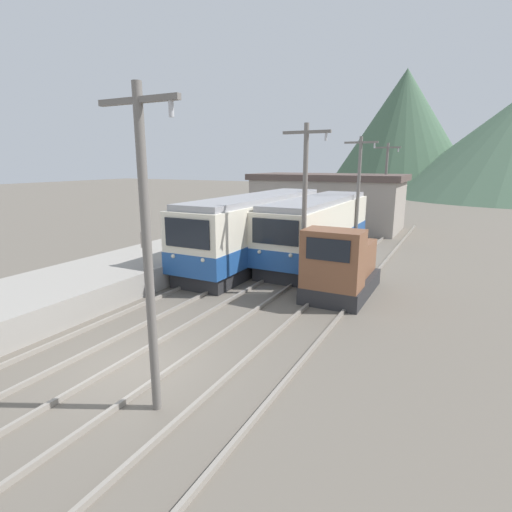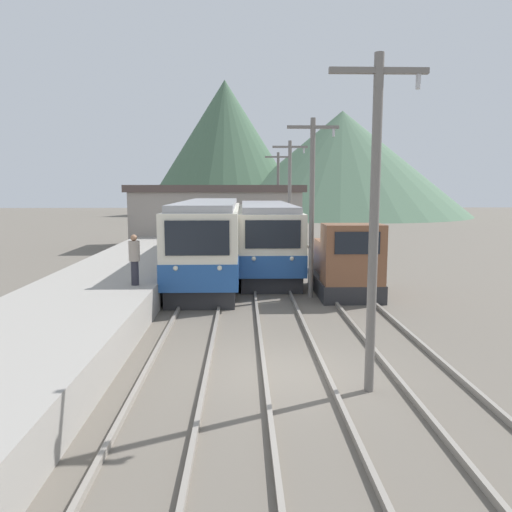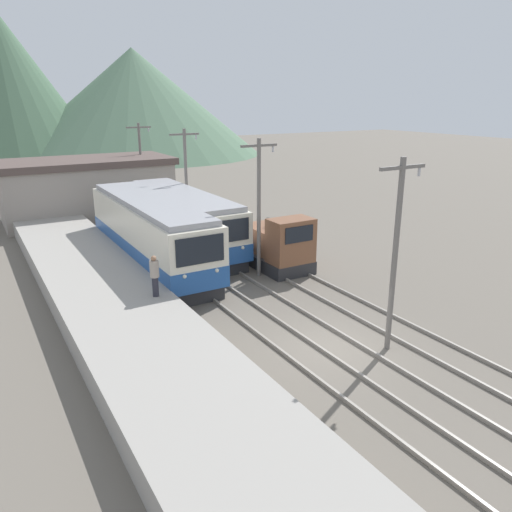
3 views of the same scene
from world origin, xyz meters
The scene contains 15 objects.
ground_plane centered at (0.00, 0.00, 0.00)m, with size 200.00×200.00×0.00m, color #665E54.
platform_left centered at (-6.25, 0.00, 0.51)m, with size 4.50×54.00×1.03m, color gray.
track_left centered at (-2.60, 0.00, 0.07)m, with size 1.54×60.00×0.14m.
track_center centered at (0.20, 0.00, 0.07)m, with size 1.54×60.00×0.14m.
track_right centered at (3.20, 0.00, 0.07)m, with size 1.54×60.00×0.14m.
commuter_train_left centered at (-2.60, 12.46, 1.74)m, with size 2.84×13.22×3.75m.
commuter_train_center centered at (0.20, 14.53, 1.66)m, with size 2.84×12.01×3.57m.
shunting_locomotive centered at (3.20, 8.76, 1.21)m, with size 2.40×4.54×3.00m.
catenary_mast_near centered at (1.71, -1.11, 3.83)m, with size 2.00×0.20×7.03m.
catenary_mast_mid centered at (1.71, 8.19, 3.83)m, with size 2.00×0.20×7.03m.
catenary_mast_far centered at (1.71, 17.49, 3.83)m, with size 2.00×0.20×7.03m.
catenary_mast_distant centered at (1.71, 26.78, 3.83)m, with size 2.00×0.20×7.03m.
person_on_platform centered at (-4.75, 5.72, 1.99)m, with size 0.38×0.38×1.76m.
station_building centered at (-2.88, 26.00, 2.31)m, with size 12.60×6.30×4.57m.
mountain_backdrop centered at (7.57, 71.51, 9.37)m, with size 53.10×40.33×22.11m.
Camera 2 is at (-1.03, -11.36, 4.37)m, focal length 35.00 mm.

